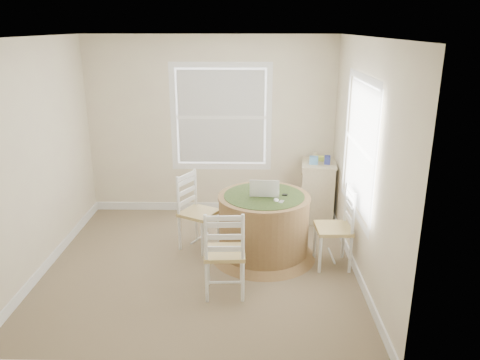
{
  "coord_description": "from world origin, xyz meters",
  "views": [
    {
      "loc": [
        0.57,
        -4.9,
        2.71
      ],
      "look_at": [
        0.45,
        0.45,
        0.94
      ],
      "focal_mm": 35.0,
      "sensor_mm": 36.0,
      "label": 1
    }
  ],
  "objects_px": {
    "chair_right": "(333,228)",
    "chair_left": "(199,213)",
    "corner_chest": "(317,190)",
    "chair_near": "(225,252)",
    "round_table": "(264,223)",
    "laptop": "(265,192)"
  },
  "relations": [
    {
      "from": "laptop",
      "to": "corner_chest",
      "type": "relative_size",
      "value": 0.42
    },
    {
      "from": "chair_left",
      "to": "corner_chest",
      "type": "height_order",
      "value": "chair_left"
    },
    {
      "from": "round_table",
      "to": "chair_right",
      "type": "distance_m",
      "value": 0.83
    },
    {
      "from": "corner_chest",
      "to": "chair_near",
      "type": "bearing_deg",
      "value": -113.95
    },
    {
      "from": "round_table",
      "to": "chair_right",
      "type": "xyz_separation_m",
      "value": [
        0.8,
        -0.22,
        0.04
      ]
    },
    {
      "from": "round_table",
      "to": "chair_near",
      "type": "relative_size",
      "value": 1.35
    },
    {
      "from": "chair_left",
      "to": "chair_near",
      "type": "distance_m",
      "value": 1.14
    },
    {
      "from": "corner_chest",
      "to": "laptop",
      "type": "bearing_deg",
      "value": -117.1
    },
    {
      "from": "round_table",
      "to": "chair_near",
      "type": "height_order",
      "value": "chair_near"
    },
    {
      "from": "round_table",
      "to": "chair_near",
      "type": "xyz_separation_m",
      "value": [
        -0.43,
        -0.85,
        0.04
      ]
    },
    {
      "from": "chair_right",
      "to": "chair_left",
      "type": "bearing_deg",
      "value": -107.26
    },
    {
      "from": "chair_left",
      "to": "chair_right",
      "type": "xyz_separation_m",
      "value": [
        1.61,
        -0.44,
        0.0
      ]
    },
    {
      "from": "laptop",
      "to": "chair_right",
      "type": "bearing_deg",
      "value": 167.38
    },
    {
      "from": "round_table",
      "to": "corner_chest",
      "type": "height_order",
      "value": "corner_chest"
    },
    {
      "from": "chair_right",
      "to": "corner_chest",
      "type": "bearing_deg",
      "value": 177.52
    },
    {
      "from": "chair_right",
      "to": "corner_chest",
      "type": "height_order",
      "value": "chair_right"
    },
    {
      "from": "round_table",
      "to": "corner_chest",
      "type": "xyz_separation_m",
      "value": [
        0.82,
        1.21,
        0.0
      ]
    },
    {
      "from": "chair_right",
      "to": "laptop",
      "type": "xyz_separation_m",
      "value": [
        -0.8,
        0.24,
        0.35
      ]
    },
    {
      "from": "chair_near",
      "to": "laptop",
      "type": "height_order",
      "value": "laptop"
    },
    {
      "from": "round_table",
      "to": "chair_left",
      "type": "xyz_separation_m",
      "value": [
        -0.81,
        0.22,
        0.04
      ]
    },
    {
      "from": "round_table",
      "to": "chair_near",
      "type": "distance_m",
      "value": 0.96
    },
    {
      "from": "round_table",
      "to": "chair_near",
      "type": "bearing_deg",
      "value": -98.1
    }
  ]
}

